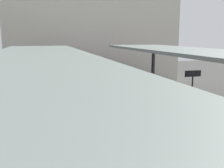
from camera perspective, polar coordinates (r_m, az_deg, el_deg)
The scene contains 12 objects.
ground_plane at distance 11.35m, azimuth 6.19°, elevation -15.67°, with size 80.00×80.00×0.00m, color #383835.
platform_left at distance 10.50m, azimuth -14.25°, elevation -15.15°, with size 4.40×28.00×1.00m, color gray.
platform_right at distance 12.93m, azimuth 22.46°, elevation -10.71°, with size 4.40×28.00×1.00m, color gray.
track_ballast at distance 11.31m, azimuth 6.20°, elevation -15.21°, with size 3.20×28.00×0.20m, color #423F3D.
rail_near_side at distance 11.02m, azimuth 2.60°, elevation -14.89°, with size 0.08×28.00×0.14m, color slate.
rail_far_side at distance 11.50m, azimuth 9.67°, elevation -13.93°, with size 0.08×28.00×0.14m, color slate.
commuter_train at distance 17.92m, azimuth -2.55°, elevation -0.20°, with size 2.78×15.39×3.10m.
canopy_left at distance 10.95m, azimuth -15.17°, elevation 5.47°, with size 4.18×21.00×3.23m.
canopy_right at distance 13.30m, azimuth 19.87°, elevation 6.08°, with size 4.18×21.00×3.25m.
platform_bench at distance 15.21m, azimuth 9.83°, elevation -3.20°, with size 1.40×0.41×0.86m.
platform_sign at distance 14.40m, azimuth 16.82°, elevation 0.47°, with size 0.90×0.08×2.21m.
station_building_backdrop at distance 30.04m, azimuth -4.29°, elevation 11.15°, with size 18.00×6.00×11.00m, color beige.
Camera 1 is at (-3.75, -9.52, 4.92)m, focal length 42.81 mm.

